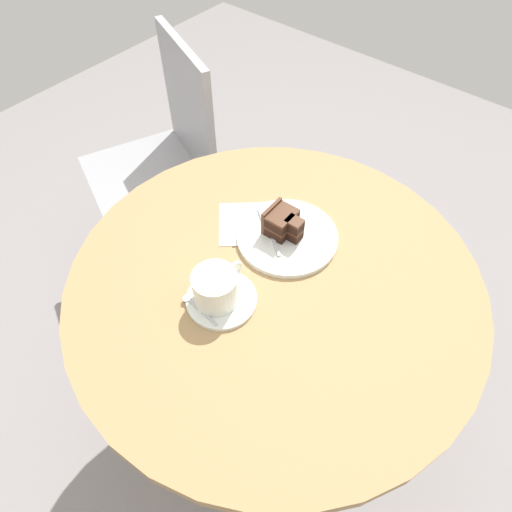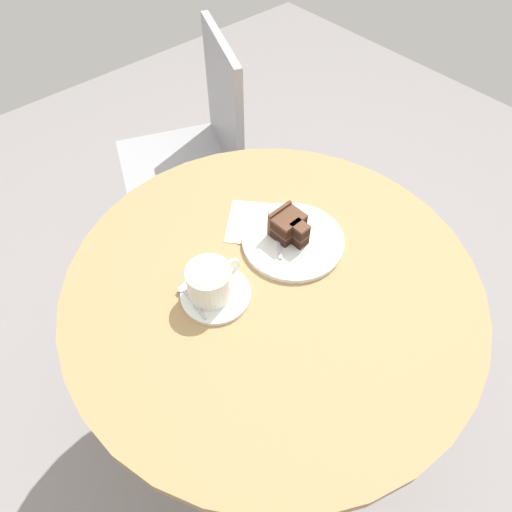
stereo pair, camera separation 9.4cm
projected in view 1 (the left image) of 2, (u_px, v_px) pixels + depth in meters
ground_plane at (268, 405)px, 1.52m from camera, size 4.40×4.40×0.01m
cafe_table at (273, 307)px, 1.04m from camera, size 0.87×0.87×0.72m
saucer at (221, 299)px, 0.92m from camera, size 0.14×0.14×0.01m
coffee_cup at (216, 287)px, 0.88m from camera, size 0.12×0.09×0.07m
teaspoon at (196, 306)px, 0.90m from camera, size 0.02×0.10×0.00m
cake_plate at (287, 237)px, 1.02m from camera, size 0.23×0.23×0.01m
cake_slice at (282, 223)px, 1.00m from camera, size 0.07×0.08×0.06m
fork at (268, 225)px, 1.03m from camera, size 0.10×0.13×0.00m
napkin at (251, 223)px, 1.05m from camera, size 0.19×0.19×0.00m
cafe_chair at (168, 152)px, 1.52m from camera, size 0.50×0.50×0.87m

